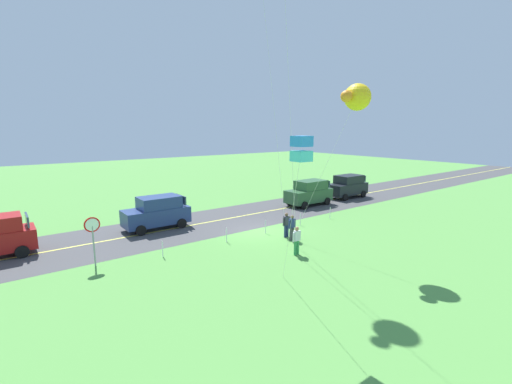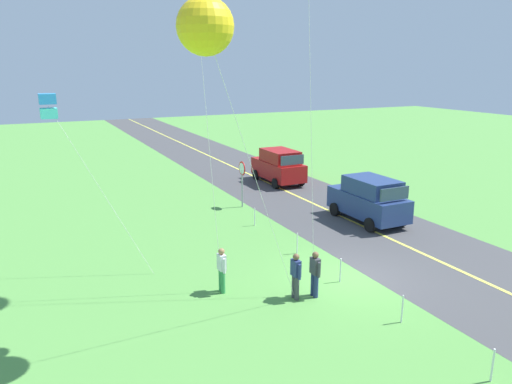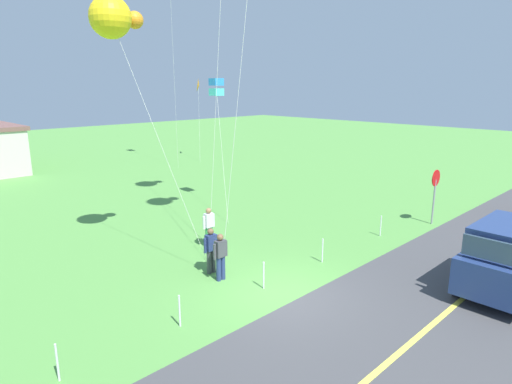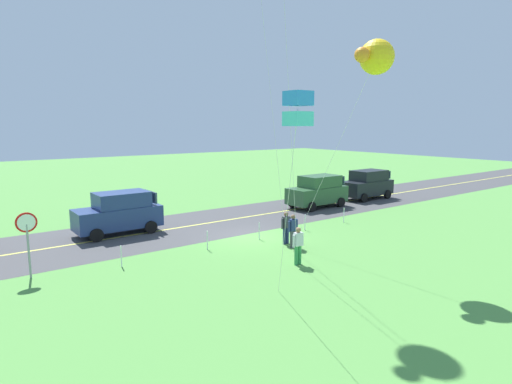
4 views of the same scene
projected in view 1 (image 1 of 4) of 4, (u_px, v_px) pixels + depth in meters
The scene contains 17 objects.
ground_plane at pixel (258, 232), 23.48m from camera, with size 120.00×120.00×0.10m, color #549342.
asphalt_road at pixel (226, 219), 26.61m from camera, with size 120.00×7.00×0.00m, color #424244.
road_centre_stripe at pixel (226, 219), 26.61m from camera, with size 120.00×0.16×0.00m, color #E5E04C.
car_suv_foreground at pixel (157, 212), 23.94m from camera, with size 4.40×2.12×2.24m.
car_parked_west_near at pixel (309, 192), 31.25m from camera, with size 4.40×2.12×2.24m.
car_parked_west_far at pixel (347, 186), 34.68m from camera, with size 4.40×2.12×2.24m.
stop_sign at pixel (93, 232), 17.18m from camera, with size 0.76×0.08×2.56m.
person_adult_near at pixel (292, 227), 21.42m from camera, with size 0.58×0.22×1.60m.
person_adult_companion at pixel (297, 240), 18.93m from camera, with size 0.58×0.22×1.60m.
person_child_watcher at pixel (286, 224), 22.03m from camera, with size 0.58×0.22×1.60m.
kite_red_low at pixel (357, 97), 18.06m from camera, with size 1.99×4.14×9.17m.
kite_pink_drift at pixel (301, 149), 11.68m from camera, with size 2.18×3.25×6.62m.
fence_post_0 at pixel (330, 213), 26.66m from camera, with size 0.05×0.05×0.90m, color silver.
fence_post_1 at pixel (300, 219), 24.79m from camera, with size 0.05×0.05×0.90m, color silver.
fence_post_2 at pixel (266, 227), 22.91m from camera, with size 0.05×0.05×0.90m, color silver.
fence_post_3 at pixel (227, 235), 21.11m from camera, with size 0.05×0.05×0.90m, color silver.
fence_post_4 at pixel (163, 249), 18.71m from camera, with size 0.05×0.05×0.90m, color silver.
Camera 1 is at (13.66, 18.00, 6.87)m, focal length 24.30 mm.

